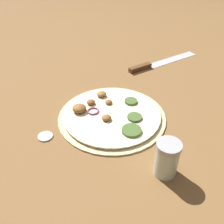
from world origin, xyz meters
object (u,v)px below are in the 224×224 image
Objects in this scene: pizza at (111,115)px; knife at (153,64)px; loose_cap at (45,136)px; spice_jar at (167,159)px.

pizza is 0.36m from knife.
loose_cap is at bearing -159.65° from pizza.
knife is 0.53m from loose_cap.
pizza is 7.69× the size of loose_cap.
knife is 0.53m from spice_jar.
spice_jar is at bearing -126.56° from knife.
pizza is 0.19m from loose_cap.
spice_jar reaches higher than pizza.
loose_cap is at bearing 152.85° from spice_jar.
knife is 7.54× the size of loose_cap.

